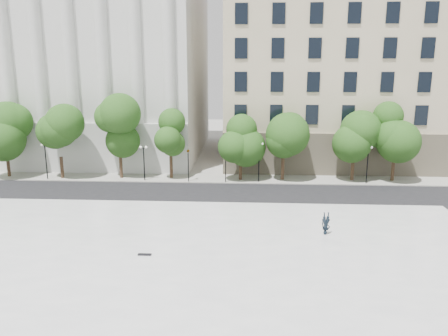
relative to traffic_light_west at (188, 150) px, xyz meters
The scene contains 12 objects.
ground 22.65m from the traffic_light_west, 86.01° to the right, with size 160.00×160.00×0.00m, color #A7A59E.
plaza 19.66m from the traffic_light_west, 85.39° to the right, with size 44.00×22.00×0.45m, color white.
street 5.83m from the traffic_light_west, 70.11° to the right, with size 60.00×8.00×0.02m, color black.
far_sidewalk 4.25m from the traffic_light_west, 47.54° to the left, with size 60.00×4.00×0.12m, color #B3B0A5.
building_west 24.27m from the traffic_light_west, 133.50° to the left, with size 31.50×27.65×25.60m.
building_east 28.23m from the traffic_light_west, 37.62° to the left, with size 36.00×26.15×23.00m.
traffic_light_west is the anchor object (origin of this frame).
traffic_light_east 4.06m from the traffic_light_west, ahead, with size 0.91×1.55×4.12m.
person_lying 19.95m from the traffic_light_west, 52.02° to the right, with size 0.61×0.40×1.67m, color black.
skateboard 20.10m from the traffic_light_west, 90.56° to the right, with size 0.87×0.22×0.09m, color black.
street_trees 2.50m from the traffic_light_west, 47.32° to the left, with size 47.27×4.73×7.94m.
lamp_posts 1.83m from the traffic_light_west, 10.29° to the left, with size 35.97×0.28×4.44m.
Camera 1 is at (4.83, -23.49, 12.41)m, focal length 35.00 mm.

